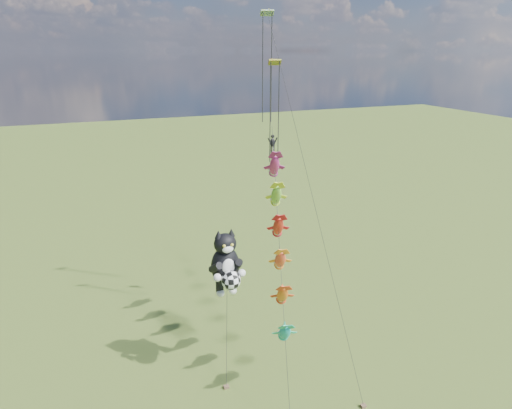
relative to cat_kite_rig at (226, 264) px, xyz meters
name	(u,v)px	position (x,y,z in m)	size (l,w,h in m)	color
cat_kite_rig	(226,264)	(0.00, 0.00, 0.00)	(2.72, 4.21, 12.12)	brown
fish_windsock_rig	(279,243)	(4.38, -0.07, 1.02)	(5.02, 15.23, 18.43)	brown
parafoil_rig	(274,119)	(6.78, 6.70, 9.71)	(2.13, 17.48, 27.98)	brown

